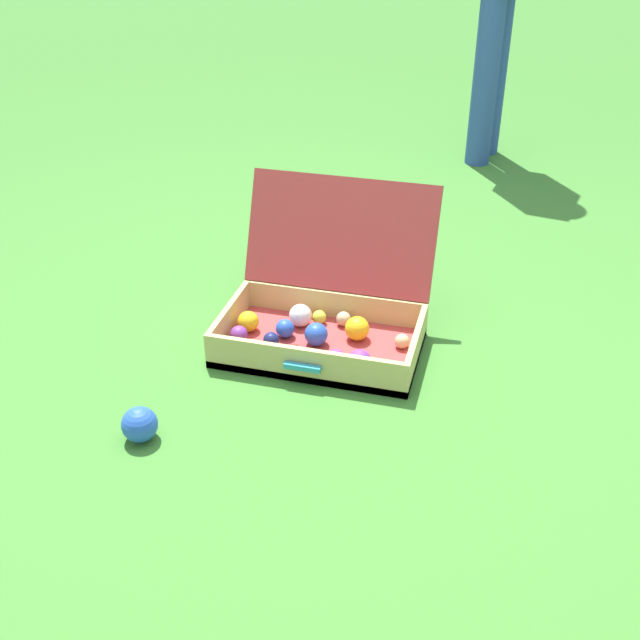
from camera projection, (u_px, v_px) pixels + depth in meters
ground_plane at (305, 358)px, 2.41m from camera, size 16.00×16.00×0.00m
open_suitcase at (324, 311)px, 2.45m from camera, size 0.62×0.55×0.46m
stray_ball_on_grass at (140, 424)px, 2.06m from camera, size 0.10×0.10×0.10m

